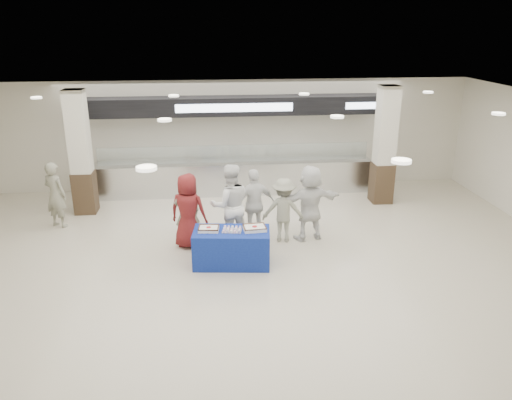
{
  "coord_description": "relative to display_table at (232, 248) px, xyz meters",
  "views": [
    {
      "loc": [
        -0.82,
        -8.55,
        4.73
      ],
      "look_at": [
        0.23,
        1.6,
        1.09
      ],
      "focal_mm": 35.0,
      "sensor_mm": 36.0,
      "label": 1
    }
  ],
  "objects": [
    {
      "name": "civilian_white",
      "position": [
        1.84,
        1.12,
        0.5
      ],
      "size": [
        1.71,
        0.88,
        1.76
      ],
      "primitive_type": "imported",
      "rotation": [
        0.0,
        0.0,
        3.38
      ],
      "color": "white",
      "rests_on": "ground"
    },
    {
      "name": "column_left",
      "position": [
        -3.64,
        3.44,
        1.15
      ],
      "size": [
        0.55,
        0.55,
        3.2
      ],
      "color": "#322316",
      "rests_on": "ground"
    },
    {
      "name": "display_table",
      "position": [
        0.0,
        0.0,
        0.0
      ],
      "size": [
        1.63,
        0.95,
        0.75
      ],
      "primitive_type": "cube",
      "rotation": [
        0.0,
        0.0,
        -0.11
      ],
      "color": "navy",
      "rests_on": "ground"
    },
    {
      "name": "chef_tall",
      "position": [
        0.03,
        1.01,
        0.56
      ],
      "size": [
        1.0,
        0.83,
        1.87
      ],
      "primitive_type": "imported",
      "rotation": [
        0.0,
        0.0,
        3.28
      ],
      "color": "white",
      "rests_on": "ground"
    },
    {
      "name": "serving_line",
      "position": [
        0.36,
        4.63,
        0.78
      ],
      "size": [
        8.7,
        0.85,
        2.8
      ],
      "color": "silver",
      "rests_on": "ground"
    },
    {
      "name": "column_right",
      "position": [
        4.36,
        3.44,
        1.15
      ],
      "size": [
        0.55,
        0.55,
        3.2
      ],
      "color": "#322316",
      "rests_on": "ground"
    },
    {
      "name": "cupcake_tray",
      "position": [
        0.01,
        -0.02,
        0.41
      ],
      "size": [
        0.43,
        0.35,
        0.06
      ],
      "color": "#B5B5BA",
      "rests_on": "display_table"
    },
    {
      "name": "soldier_bg",
      "position": [
        -4.11,
        2.49,
        0.44
      ],
      "size": [
        0.71,
        0.63,
        1.63
      ],
      "primitive_type": "imported",
      "rotation": [
        0.0,
        0.0,
        2.63
      ],
      "color": "gray",
      "rests_on": "ground"
    },
    {
      "name": "soldier_b",
      "position": [
        1.24,
        1.08,
        0.37
      ],
      "size": [
        1.05,
        0.74,
        1.49
      ],
      "primitive_type": "imported",
      "rotation": [
        0.0,
        0.0,
        2.94
      ],
      "color": "gray",
      "rests_on": "ground"
    },
    {
      "name": "civilian_maroon",
      "position": [
        -0.89,
        0.98,
        0.47
      ],
      "size": [
        0.96,
        0.78,
        1.69
      ],
      "primitive_type": "imported",
      "rotation": [
        0.0,
        0.0,
        2.8
      ],
      "color": "maroon",
      "rests_on": "ground"
    },
    {
      "name": "ground",
      "position": [
        0.36,
        -0.76,
        -0.38
      ],
      "size": [
        14.0,
        14.0,
        0.0
      ],
      "primitive_type": "plane",
      "color": "beige",
      "rests_on": "ground"
    },
    {
      "name": "chef_short",
      "position": [
        0.6,
        1.31,
        0.45
      ],
      "size": [
        1.04,
        0.65,
        1.65
      ],
      "primitive_type": "imported",
      "rotation": [
        0.0,
        0.0,
        3.41
      ],
      "color": "white",
      "rests_on": "ground"
    },
    {
      "name": "soldier_a",
      "position": [
        -0.92,
        1.1,
        0.39
      ],
      "size": [
        0.63,
        0.49,
        1.54
      ],
      "primitive_type": "imported",
      "rotation": [
        0.0,
        0.0,
        3.37
      ],
      "color": "gray",
      "rests_on": "ground"
    },
    {
      "name": "sheet_cake_left",
      "position": [
        -0.46,
        0.06,
        0.42
      ],
      "size": [
        0.44,
        0.36,
        0.09
      ],
      "color": "white",
      "rests_on": "display_table"
    },
    {
      "name": "sheet_cake_right",
      "position": [
        0.47,
        -0.0,
        0.42
      ],
      "size": [
        0.48,
        0.38,
        0.09
      ],
      "color": "white",
      "rests_on": "display_table"
    }
  ]
}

